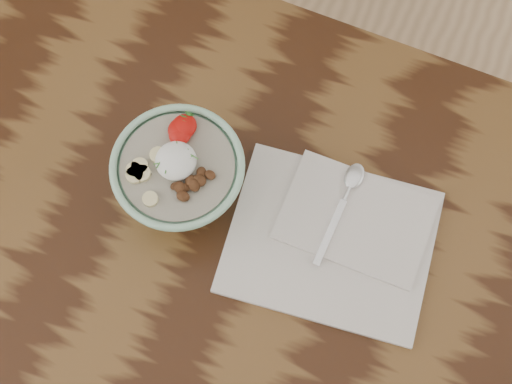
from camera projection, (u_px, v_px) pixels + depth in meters
table at (214, 285)px, 108.76cm from camera, size 160.00×90.00×75.00cm
breakfast_bowl at (180, 175)px, 98.02cm from camera, size 18.14×18.14×12.37cm
napkin at (336, 237)px, 100.83cm from camera, size 30.86×26.07×1.75cm
spoon at (348, 190)px, 101.66cm from camera, size 2.88×16.41×0.86cm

